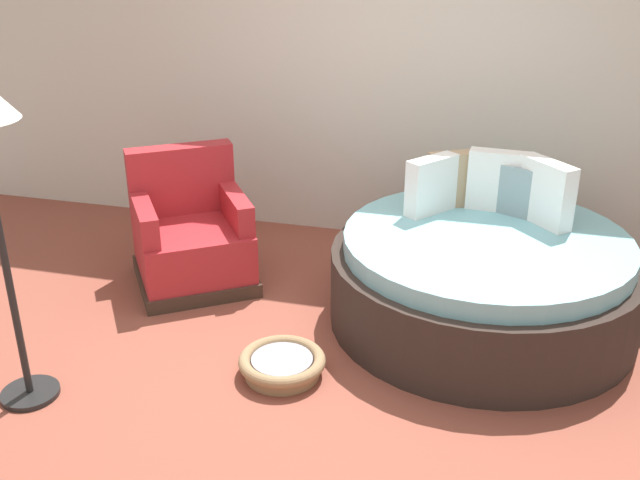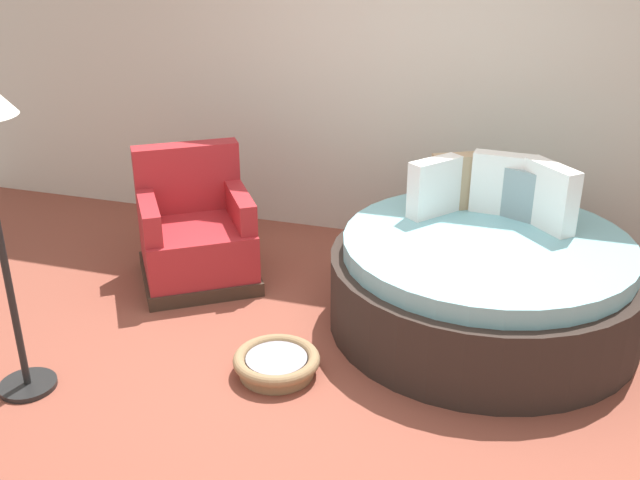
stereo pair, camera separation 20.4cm
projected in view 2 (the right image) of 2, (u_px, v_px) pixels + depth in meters
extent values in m
cube|color=brown|center=(325.00, 368.00, 4.41)|extent=(8.00, 8.00, 0.02)
cube|color=beige|center=(406.00, 57.00, 5.63)|extent=(8.00, 0.12, 2.93)
cylinder|color=#2D231E|center=(483.00, 291.00, 4.77)|extent=(1.97, 1.97, 0.49)
cylinder|color=#7AB7C1|center=(487.00, 247.00, 4.65)|extent=(1.81, 1.81, 0.12)
cube|color=white|center=(549.00, 196.00, 4.71)|extent=(0.37, 0.39, 0.42)
cube|color=gray|center=(525.00, 194.00, 4.86)|extent=(0.36, 0.25, 0.34)
cube|color=white|center=(503.00, 184.00, 4.94)|extent=(0.42, 0.15, 0.41)
cube|color=tan|center=(460.00, 181.00, 5.03)|extent=(0.39, 0.29, 0.38)
cube|color=white|center=(435.00, 187.00, 4.92)|extent=(0.33, 0.38, 0.38)
cube|color=#38281E|center=(199.00, 273.00, 5.43)|extent=(1.11, 1.11, 0.10)
cube|color=#A32328|center=(197.00, 246.00, 5.34)|extent=(1.06, 1.06, 0.34)
cube|color=#A32328|center=(187.00, 177.00, 5.44)|extent=(0.72, 0.56, 0.50)
cube|color=#A32328|center=(149.00, 215.00, 5.14)|extent=(0.48, 0.63, 0.22)
cube|color=#A32328|center=(239.00, 205.00, 5.31)|extent=(0.48, 0.63, 0.22)
cylinder|color=#8E704C|center=(277.00, 369.00, 4.34)|extent=(0.44, 0.44, 0.06)
torus|color=#8E704C|center=(277.00, 360.00, 4.31)|extent=(0.51, 0.51, 0.07)
cylinder|color=gray|center=(277.00, 361.00, 4.32)|extent=(0.36, 0.36, 0.05)
cylinder|color=black|center=(28.00, 385.00, 4.22)|extent=(0.32, 0.32, 0.03)
cylinder|color=black|center=(4.00, 260.00, 3.90)|extent=(0.04, 0.04, 1.55)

